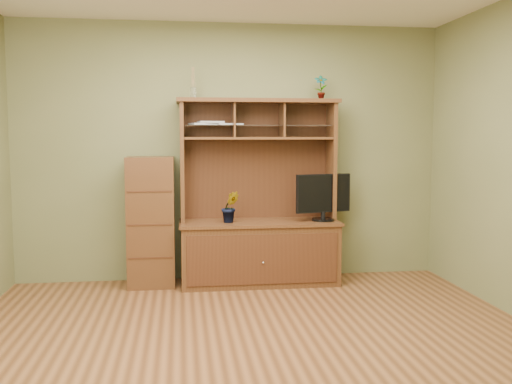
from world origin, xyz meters
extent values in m
cube|color=#542F18|center=(0.00, 0.00, -0.01)|extent=(4.50, 4.00, 0.02)
cube|color=#61653C|center=(0.00, 2.01, 1.35)|extent=(4.50, 0.02, 2.70)
cube|color=#61653C|center=(0.00, -2.01, 1.35)|extent=(4.50, 0.02, 2.70)
cube|color=#402312|center=(0.26, 1.71, 0.31)|extent=(1.60, 0.55, 0.62)
cube|color=#371B0F|center=(0.26, 1.42, 0.31)|extent=(1.50, 0.01, 0.50)
sphere|color=silver|center=(0.26, 1.41, 0.28)|extent=(0.02, 0.02, 0.02)
cube|color=#402312|center=(0.26, 1.71, 0.64)|extent=(1.64, 0.59, 0.03)
cube|color=#402312|center=(-0.52, 1.80, 1.27)|extent=(0.04, 0.35, 1.25)
cube|color=#402312|center=(1.04, 1.80, 1.27)|extent=(0.04, 0.35, 1.25)
cube|color=#371B0F|center=(0.26, 1.97, 1.27)|extent=(1.52, 0.02, 1.25)
cube|color=#402312|center=(0.26, 1.80, 1.88)|extent=(1.66, 0.40, 0.04)
cube|color=#402312|center=(0.26, 1.80, 1.50)|extent=(1.52, 0.32, 0.02)
cube|color=#402312|center=(0.01, 1.80, 1.69)|extent=(0.02, 0.31, 0.35)
cube|color=#402312|center=(0.52, 1.80, 1.69)|extent=(0.02, 0.31, 0.35)
cube|color=silver|center=(0.26, 1.79, 1.63)|extent=(1.50, 0.27, 0.01)
cylinder|color=black|center=(0.92, 1.65, 0.66)|extent=(0.24, 0.24, 0.02)
cylinder|color=black|center=(0.92, 1.65, 0.71)|extent=(0.05, 0.05, 0.07)
cube|color=black|center=(0.92, 1.65, 0.94)|extent=(0.60, 0.20, 0.40)
imported|color=#27521C|center=(-0.04, 1.65, 0.81)|extent=(0.18, 0.15, 0.32)
imported|color=#366E26|center=(0.92, 1.80, 2.03)|extent=(0.14, 0.10, 0.25)
cylinder|color=silver|center=(-0.40, 1.80, 1.96)|extent=(0.06, 0.06, 0.11)
cylinder|color=#98764C|center=(-0.40, 1.80, 2.11)|extent=(0.04, 0.04, 0.20)
cube|color=#B9B9BE|center=(-0.29, 1.80, 1.64)|extent=(0.32, 0.27, 0.02)
cube|color=#B9B9BE|center=(-0.22, 1.80, 1.66)|extent=(0.28, 0.23, 0.02)
cube|color=#B9B9BE|center=(-0.04, 1.80, 1.64)|extent=(0.30, 0.26, 0.02)
cube|color=#402312|center=(-0.84, 1.77, 0.66)|extent=(0.47, 0.42, 1.32)
cube|color=#371B0F|center=(-0.84, 1.55, 0.33)|extent=(0.43, 0.01, 0.02)
cube|color=#371B0F|center=(-0.84, 1.55, 0.66)|extent=(0.43, 0.01, 0.01)
cube|color=#371B0F|center=(-0.84, 1.55, 0.99)|extent=(0.43, 0.01, 0.01)
camera|label=1|loc=(-0.53, -4.05, 1.52)|focal=40.00mm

